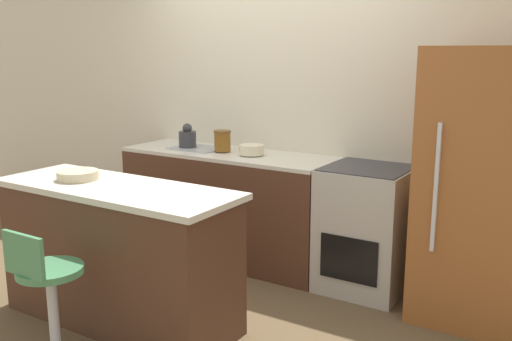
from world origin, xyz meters
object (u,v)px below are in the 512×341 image
Objects in this scene: refrigerator at (482,187)px; stool_chair at (49,297)px; kettle at (187,137)px; oven_range at (366,229)px; mixing_bowl at (251,150)px.

stool_chair is at bearing -135.01° from refrigerator.
refrigerator is at bearing -0.71° from kettle.
kettle is at bearing -179.38° from oven_range.
kettle is (-0.55, 1.94, 0.61)m from stool_chair.
oven_range reaches higher than stool_chair.
stool_chair is 4.07× the size of mixing_bowl.
mixing_bowl is (-1.00, -0.02, 0.51)m from oven_range.
kettle is at bearing 105.73° from stool_chair.
mixing_bowl is (-1.80, 0.03, 0.08)m from refrigerator.
refrigerator reaches higher than oven_range.
refrigerator is 8.59× the size of kettle.
oven_range is 2.25m from stool_chair.
stool_chair is (-1.91, -1.91, -0.49)m from refrigerator.
mixing_bowl is at bearing 86.62° from stool_chair.
stool_chair is at bearing -93.38° from mixing_bowl.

